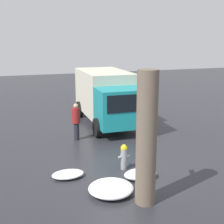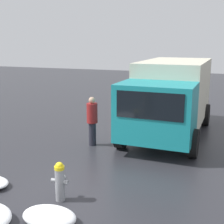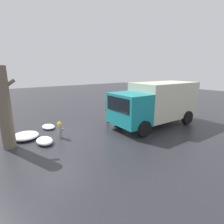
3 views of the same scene
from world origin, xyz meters
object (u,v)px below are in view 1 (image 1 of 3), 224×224
tree_trunk (146,139)px  delivery_truck (108,95)px  pedestrian (76,120)px  fire_hydrant (124,156)px

tree_trunk → delivery_truck: 8.52m
pedestrian → fire_hydrant: bearing=-117.3°
delivery_truck → pedestrian: (-2.27, 2.26, -0.60)m
fire_hydrant → delivery_truck: bearing=-13.0°
fire_hydrant → delivery_truck: 6.26m
tree_trunk → pedestrian: tree_trunk is taller
fire_hydrant → tree_trunk: size_ratio=0.24×
fire_hydrant → delivery_truck: size_ratio=0.15×
delivery_truck → pedestrian: 3.25m
fire_hydrant → pedestrian: 3.86m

